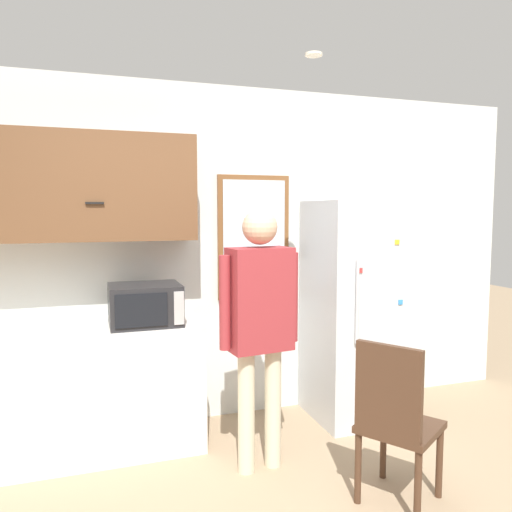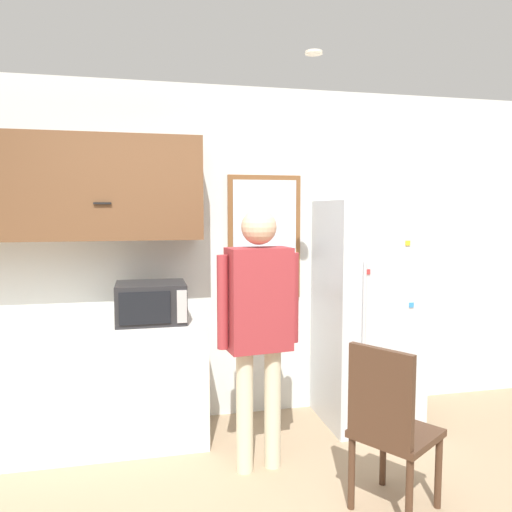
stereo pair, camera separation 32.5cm
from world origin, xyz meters
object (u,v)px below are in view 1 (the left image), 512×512
(microwave, at_px, (145,305))
(person, at_px, (260,313))
(refrigerator, at_px, (355,310))
(chair, at_px, (395,417))

(microwave, distance_m, person, 0.85)
(microwave, height_order, refrigerator, refrigerator)
(refrigerator, bearing_deg, chair, -109.70)
(microwave, bearing_deg, refrigerator, 1.41)
(person, distance_m, refrigerator, 1.18)
(microwave, bearing_deg, chair, -42.96)
(microwave, height_order, person, person)
(microwave, height_order, chair, microwave)
(person, xyz_separation_m, chair, (0.59, -0.65, -0.51))
(person, height_order, chair, person)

